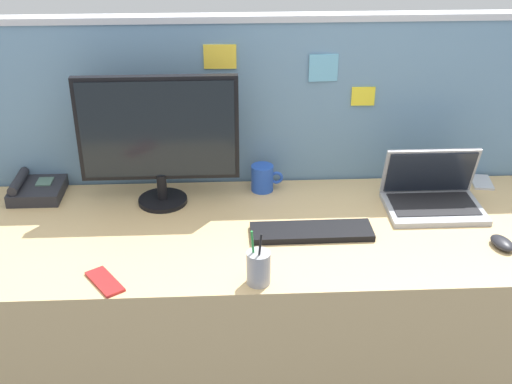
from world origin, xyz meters
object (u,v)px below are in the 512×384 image
object	(u,v)px
desk_phone	(36,189)
keyboard_main	(311,232)
desktop_monitor	(158,134)
pen_cup	(259,268)
cell_phone_silver_slab	(482,182)
computer_mouse_right_hand	(502,243)
laptop	(432,194)
cell_phone_red_case	(105,282)
coffee_mug	(263,178)

from	to	relation	value
desk_phone	keyboard_main	world-z (taller)	desk_phone
desktop_monitor	pen_cup	world-z (taller)	desktop_monitor
desk_phone	cell_phone_silver_slab	bearing A→B (deg)	0.78
desktop_monitor	cell_phone_silver_slab	distance (m)	1.28
desktop_monitor	desk_phone	bearing A→B (deg)	172.22
computer_mouse_right_hand	cell_phone_silver_slab	bearing A→B (deg)	64.29
desktop_monitor	laptop	world-z (taller)	desktop_monitor
desk_phone	keyboard_main	distance (m)	1.06
cell_phone_red_case	coffee_mug	distance (m)	0.79
laptop	computer_mouse_right_hand	world-z (taller)	laptop
laptop	desk_phone	world-z (taller)	laptop
laptop	cell_phone_silver_slab	size ratio (longest dim) A/B	2.75
desk_phone	cell_phone_red_case	distance (m)	0.68
coffee_mug	keyboard_main	bearing A→B (deg)	-66.71
desktop_monitor	desk_phone	distance (m)	0.55
cell_phone_red_case	cell_phone_silver_slab	bearing A→B (deg)	-10.64
cell_phone_red_case	computer_mouse_right_hand	bearing A→B (deg)	-28.13
keyboard_main	cell_phone_red_case	distance (m)	0.71
cell_phone_red_case	coffee_mug	xyz separation A→B (m)	(0.51, 0.59, 0.05)
desktop_monitor	cell_phone_red_case	distance (m)	0.60
laptop	computer_mouse_right_hand	distance (m)	0.33
desk_phone	cell_phone_silver_slab	size ratio (longest dim) A/B	1.57
laptop	cell_phone_red_case	bearing A→B (deg)	-158.99
desktop_monitor	computer_mouse_right_hand	xyz separation A→B (m)	(1.14, -0.38, -0.25)
desk_phone	pen_cup	bearing A→B (deg)	-36.64
keyboard_main	cell_phone_silver_slab	bearing A→B (deg)	25.77
desktop_monitor	computer_mouse_right_hand	size ratio (longest dim) A/B	5.74
keyboard_main	cell_phone_red_case	size ratio (longest dim) A/B	2.67
coffee_mug	desk_phone	bearing A→B (deg)	-179.52
cell_phone_red_case	desktop_monitor	bearing A→B (deg)	40.90
desktop_monitor	computer_mouse_right_hand	bearing A→B (deg)	-18.30
cell_phone_silver_slab	pen_cup	bearing A→B (deg)	-137.04
desktop_monitor	keyboard_main	world-z (taller)	desktop_monitor
coffee_mug	computer_mouse_right_hand	bearing A→B (deg)	-30.55
cell_phone_silver_slab	cell_phone_red_case	size ratio (longest dim) A/B	0.80
computer_mouse_right_hand	desktop_monitor	bearing A→B (deg)	148.36
desk_phone	cell_phone_red_case	size ratio (longest dim) A/B	1.26
coffee_mug	cell_phone_red_case	bearing A→B (deg)	-131.01
laptop	desk_phone	xyz separation A→B (m)	(-1.47, 0.15, -0.02)
pen_cup	desktop_monitor	bearing A→B (deg)	121.43
desk_phone	coffee_mug	xyz separation A→B (m)	(0.86, 0.01, 0.02)
computer_mouse_right_hand	coffee_mug	xyz separation A→B (m)	(-0.76, 0.45, 0.04)
cell_phone_silver_slab	keyboard_main	bearing A→B (deg)	-145.18
keyboard_main	pen_cup	xyz separation A→B (m)	(-0.20, -0.27, 0.04)
desktop_monitor	pen_cup	xyz separation A→B (m)	(0.33, -0.54, -0.22)
desk_phone	coffee_mug	distance (m)	0.86
pen_cup	keyboard_main	bearing A→B (deg)	54.35
keyboard_main	cell_phone_red_case	bearing A→B (deg)	-159.76
cell_phone_silver_slab	cell_phone_red_case	xyz separation A→B (m)	(-1.38, -0.61, 0.00)
computer_mouse_right_hand	laptop	bearing A→B (deg)	104.32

